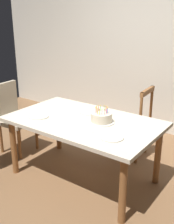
% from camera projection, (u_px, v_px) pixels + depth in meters
% --- Properties ---
extents(ground, '(6.40, 6.40, 0.00)m').
position_uv_depth(ground, '(84.00, 177.00, 3.24)').
color(ground, brown).
extents(back_wall, '(6.40, 0.10, 2.60)m').
position_uv_depth(back_wall, '(155.00, 50.00, 4.22)').
color(back_wall, silver).
rests_on(back_wall, ground).
extents(dining_table, '(1.66, 1.00, 0.72)m').
position_uv_depth(dining_table, '(83.00, 127.00, 3.03)').
color(dining_table, beige).
rests_on(dining_table, ground).
extents(birthday_cake, '(0.28, 0.28, 0.18)m').
position_uv_depth(birthday_cake, '(101.00, 118.00, 2.91)').
color(birthday_cake, silver).
rests_on(birthday_cake, dining_table).
extents(plate_near_celebrant, '(0.22, 0.22, 0.01)m').
position_uv_depth(plate_near_celebrant, '(39.00, 116.00, 3.08)').
color(plate_near_celebrant, silver).
rests_on(plate_near_celebrant, dining_table).
extents(plate_far_side, '(0.22, 0.22, 0.01)m').
position_uv_depth(plate_far_side, '(89.00, 112.00, 3.22)').
color(plate_far_side, silver).
rests_on(plate_far_side, dining_table).
extents(plate_near_guest, '(0.22, 0.22, 0.01)m').
position_uv_depth(plate_near_guest, '(112.00, 137.00, 2.55)').
color(plate_near_guest, silver).
rests_on(plate_near_guest, dining_table).
extents(fork_near_celebrant, '(0.18, 0.03, 0.01)m').
position_uv_depth(fork_near_celebrant, '(28.00, 114.00, 3.16)').
color(fork_near_celebrant, silver).
rests_on(fork_near_celebrant, dining_table).
extents(fork_far_side, '(0.18, 0.06, 0.01)m').
position_uv_depth(fork_far_side, '(79.00, 109.00, 3.32)').
color(fork_far_side, silver).
rests_on(fork_far_side, dining_table).
extents(fork_near_guest, '(0.18, 0.03, 0.01)m').
position_uv_depth(fork_near_guest, '(98.00, 133.00, 2.65)').
color(fork_near_guest, silver).
rests_on(fork_near_guest, dining_table).
extents(chair_spindle_back, '(0.47, 0.47, 0.95)m').
position_uv_depth(chair_spindle_back, '(133.00, 123.00, 3.61)').
color(chair_spindle_back, brown).
rests_on(chair_spindle_back, ground).
extents(chair_upholstered, '(0.48, 0.47, 0.95)m').
position_uv_depth(chair_upholstered, '(12.00, 114.00, 3.75)').
color(chair_upholstered, tan).
rests_on(chair_upholstered, ground).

